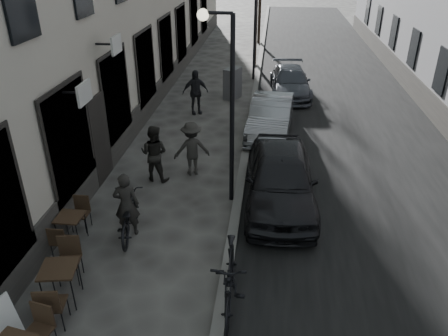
% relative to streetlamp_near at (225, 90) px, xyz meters
% --- Properties ---
extents(road, '(7.30, 60.00, 0.00)m').
position_rel_streetlamp_near_xyz_m(road, '(4.02, 10.00, -3.16)').
color(road, black).
rests_on(road, ground).
extents(kerb, '(0.25, 60.00, 0.12)m').
position_rel_streetlamp_near_xyz_m(kerb, '(0.37, 10.00, -3.10)').
color(kerb, slate).
rests_on(kerb, ground).
extents(streetlamp_near, '(0.90, 0.28, 5.09)m').
position_rel_streetlamp_near_xyz_m(streetlamp_near, '(0.00, 0.00, 0.00)').
color(streetlamp_near, black).
rests_on(streetlamp_near, ground).
extents(streetlamp_far, '(0.90, 0.28, 5.09)m').
position_rel_streetlamp_near_xyz_m(streetlamp_far, '(0.00, 12.00, 0.00)').
color(streetlamp_far, black).
rests_on(streetlamp_far, ground).
extents(bistro_set_b, '(0.80, 1.74, 1.00)m').
position_rel_streetlamp_near_xyz_m(bistro_set_b, '(-2.81, -4.25, -2.65)').
color(bistro_set_b, black).
rests_on(bistro_set_b, ground).
extents(bistro_set_c, '(0.60, 1.47, 0.87)m').
position_rel_streetlamp_near_xyz_m(bistro_set_c, '(-3.43, -2.37, -2.71)').
color(bistro_set_c, black).
rests_on(bistro_set_c, ground).
extents(sign_board, '(0.50, 0.65, 1.02)m').
position_rel_streetlamp_near_xyz_m(sign_board, '(-3.29, -5.45, -2.75)').
color(sign_board, black).
rests_on(sign_board, ground).
extents(utility_cabinet, '(0.81, 1.05, 1.39)m').
position_rel_streetlamp_near_xyz_m(utility_cabinet, '(-0.63, 8.80, -2.46)').
color(utility_cabinet, '#59595B').
rests_on(utility_cabinet, ground).
extents(bicycle, '(0.98, 2.03, 1.02)m').
position_rel_streetlamp_near_xyz_m(bicycle, '(-2.19, -1.88, -2.65)').
color(bicycle, black).
rests_on(bicycle, ground).
extents(cyclist_rider, '(0.67, 0.49, 1.67)m').
position_rel_streetlamp_near_xyz_m(cyclist_rider, '(-2.19, -1.88, -2.32)').
color(cyclist_rider, black).
rests_on(cyclist_rider, ground).
extents(pedestrian_near, '(0.95, 0.79, 1.75)m').
position_rel_streetlamp_near_xyz_m(pedestrian_near, '(-2.22, 0.90, -2.29)').
color(pedestrian_near, black).
rests_on(pedestrian_near, ground).
extents(pedestrian_mid, '(1.25, 0.96, 1.71)m').
position_rel_streetlamp_near_xyz_m(pedestrian_mid, '(-1.18, 1.39, -2.31)').
color(pedestrian_mid, '#2B2926').
rests_on(pedestrian_mid, ground).
extents(pedestrian_far, '(1.17, 0.85, 1.84)m').
position_rel_streetlamp_near_xyz_m(pedestrian_far, '(-1.97, 6.66, -2.24)').
color(pedestrian_far, black).
rests_on(pedestrian_far, ground).
extents(car_near, '(1.99, 4.67, 1.57)m').
position_rel_streetlamp_near_xyz_m(car_near, '(1.50, -0.05, -2.37)').
color(car_near, black).
rests_on(car_near, ground).
extents(car_mid, '(1.81, 4.28, 1.37)m').
position_rel_streetlamp_near_xyz_m(car_mid, '(1.17, 4.85, -2.47)').
color(car_mid, gray).
rests_on(car_mid, ground).
extents(car_far, '(1.98, 4.38, 1.25)m').
position_rel_streetlamp_near_xyz_m(car_far, '(1.99, 9.58, -2.54)').
color(car_far, '#3E424A').
rests_on(car_far, ground).
extents(moped, '(0.74, 2.31, 1.37)m').
position_rel_streetlamp_near_xyz_m(moped, '(0.52, -4.00, -2.47)').
color(moped, black).
rests_on(moped, ground).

